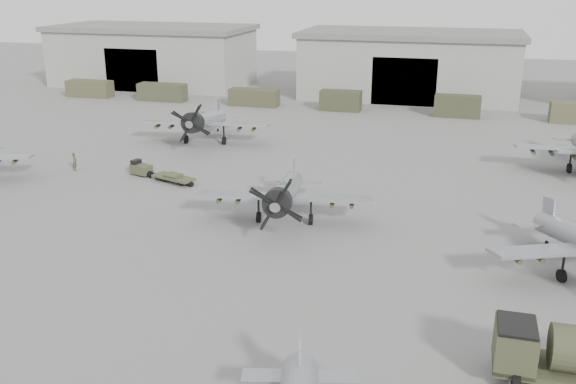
% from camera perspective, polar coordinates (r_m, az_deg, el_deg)
% --- Properties ---
extents(ground, '(220.00, 220.00, 0.00)m').
position_cam_1_polar(ground, '(31.91, -0.04, -11.00)').
color(ground, slate).
rests_on(ground, ground).
extents(hangar_left, '(29.00, 14.80, 8.70)m').
position_cam_1_polar(hangar_left, '(100.25, -11.89, 11.83)').
color(hangar_left, gray).
rests_on(hangar_left, ground).
extents(hangar_center, '(29.00, 14.80, 8.70)m').
position_cam_1_polar(hangar_center, '(89.70, 10.75, 11.12)').
color(hangar_center, gray).
rests_on(hangar_center, ground).
extents(support_truck_0, '(6.23, 2.20, 2.22)m').
position_cam_1_polar(support_truck_0, '(92.24, -17.20, 8.77)').
color(support_truck_0, '#47462E').
rests_on(support_truck_0, ground).
extents(support_truck_1, '(6.34, 2.20, 2.26)m').
position_cam_1_polar(support_truck_1, '(86.98, -11.11, 8.70)').
color(support_truck_1, '#3C3F29').
rests_on(support_truck_1, ground).
extents(support_truck_2, '(6.28, 2.20, 2.12)m').
position_cam_1_polar(support_truck_2, '(82.19, -3.03, 8.40)').
color(support_truck_2, '#40402A').
rests_on(support_truck_2, ground).
extents(support_truck_3, '(4.95, 2.20, 2.42)m').
position_cam_1_polar(support_truck_3, '(79.41, 4.70, 8.10)').
color(support_truck_3, '#383B26').
rests_on(support_truck_3, ground).
extents(support_truck_4, '(5.27, 2.20, 2.50)m').
position_cam_1_polar(support_truck_4, '(78.08, 14.82, 7.39)').
color(support_truck_4, '#383A26').
rests_on(support_truck_4, ground).
extents(aircraft_mid_1, '(11.78, 10.60, 4.67)m').
position_cam_1_polar(aircraft_mid_1, '(42.30, -0.32, -0.14)').
color(aircraft_mid_1, '#95989D').
rests_on(aircraft_mid_1, ground).
extents(aircraft_far_0, '(12.81, 11.53, 5.09)m').
position_cam_1_polar(aircraft_far_0, '(63.32, -7.49, 6.29)').
color(aircraft_far_0, '#9EA1A7').
rests_on(aircraft_far_0, ground).
extents(tug_trailer, '(6.35, 3.12, 1.27)m').
position_cam_1_polar(tug_trailer, '(53.64, -11.88, 1.72)').
color(tug_trailer, '#40432C').
rests_on(tug_trailer, ground).
extents(ground_crew, '(0.57, 0.68, 1.57)m').
position_cam_1_polar(ground_crew, '(57.37, -18.43, 2.58)').
color(ground_crew, '#3F472E').
rests_on(ground_crew, ground).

